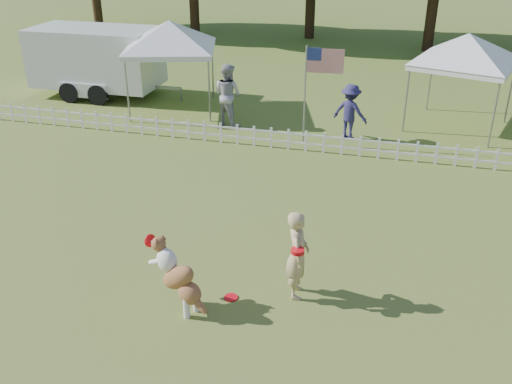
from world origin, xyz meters
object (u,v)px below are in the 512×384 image
cargo_trailer (97,61)px  canopy_tent_left (172,67)px  dog (179,278)px  canopy_tent_right (461,83)px  spectator_a (228,95)px  frisbee_on_turf (231,297)px  flag_pole (305,97)px  spectator_b (350,112)px  handler (298,255)px

cargo_trailer → canopy_tent_left: bearing=-15.5°
dog → canopy_tent_left: 10.91m
canopy_tent_right → spectator_a: bearing=-150.5°
canopy_tent_right → cargo_trailer: size_ratio=0.51×
frisbee_on_turf → canopy_tent_right: (4.11, 10.18, 1.39)m
dog → canopy_tent_left: (-4.27, 10.01, 0.82)m
canopy_tent_right → flag_pole: flag_pole is taller
spectator_a → spectator_b: (3.80, -0.21, -0.15)m
dog → spectator_a: spectator_a is taller
cargo_trailer → spectator_b: (9.29, -2.06, -0.41)m
frisbee_on_turf → flag_pole: size_ratio=0.08×
handler → spectator_b: bearing=-9.7°
handler → frisbee_on_turf: handler is taller
frisbee_on_turf → canopy_tent_right: size_ratio=0.09×
canopy_tent_left → spectator_b: (6.03, -1.19, -0.62)m
dog → spectator_b: 8.99m
canopy_tent_left → frisbee_on_turf: bearing=-79.0°
dog → flag_pole: bearing=110.8°
canopy_tent_right → dog: bearing=-98.3°
canopy_tent_right → flag_pole: bearing=-131.8°
flag_pole → spectator_b: flag_pole is taller
handler → canopy_tent_left: bearing=23.6°
cargo_trailer → spectator_a: size_ratio=2.88×
spectator_b → frisbee_on_turf: bearing=101.6°
flag_pole → canopy_tent_right: bearing=28.5°
dog → canopy_tent_left: bearing=137.9°
canopy_tent_left → cargo_trailer: bearing=148.3°
frisbee_on_turf → canopy_tent_left: bearing=117.7°
handler → canopy_tent_left: 10.97m
handler → cargo_trailer: bearing=33.0°
dog → flag_pole: (0.56, 7.97, 0.80)m
frisbee_on_turf → cargo_trailer: size_ratio=0.04×
flag_pole → frisbee_on_turf: bearing=-92.1°
dog → spectator_a: bearing=127.6°
spectator_a → handler: bearing=137.7°
spectator_b → dog: bearing=97.3°
handler → spectator_a: spectator_a is taller
handler → dog: 2.03m
handler → cargo_trailer: cargo_trailer is taller
flag_pole → spectator_b: size_ratio=1.75×
spectator_a → canopy_tent_right: bearing=-144.3°
canopy_tent_left → cargo_trailer: (-3.26, 0.87, -0.22)m
flag_pole → spectator_a: (-2.60, 1.05, -0.45)m
handler → dog: size_ratio=1.33×
dog → flag_pole: 8.03m
handler → cargo_trailer: size_ratio=0.29×
dog → cargo_trailer: 13.24m
dog → flag_pole: flag_pole is taller
flag_pole → spectator_b: (1.20, 0.84, -0.60)m
canopy_tent_left → flag_pole: size_ratio=1.01×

